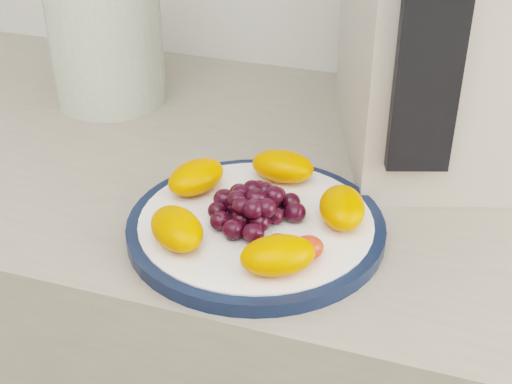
% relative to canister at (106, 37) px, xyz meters
% --- Properties ---
extents(plate_rim, '(0.27, 0.27, 0.01)m').
position_rel_canister_xyz_m(plate_rim, '(0.31, -0.26, -0.09)').
color(plate_rim, '#0D1832').
rests_on(plate_rim, counter).
extents(plate_face, '(0.24, 0.24, 0.02)m').
position_rel_canister_xyz_m(plate_face, '(0.31, -0.26, -0.08)').
color(plate_face, white).
rests_on(plate_face, counter).
extents(canister, '(0.16, 0.16, 0.19)m').
position_rel_canister_xyz_m(canister, '(0.00, 0.00, 0.00)').
color(canister, '#3A5C21').
rests_on(canister, counter).
extents(appliance_panel, '(0.07, 0.04, 0.28)m').
position_rel_canister_xyz_m(appliance_panel, '(0.45, -0.16, 0.10)').
color(appliance_panel, black).
rests_on(appliance_panel, appliance_body).
extents(fruit_plate, '(0.23, 0.22, 0.04)m').
position_rel_canister_xyz_m(fruit_plate, '(0.31, -0.26, -0.06)').
color(fruit_plate, '#F56000').
rests_on(fruit_plate, plate_face).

